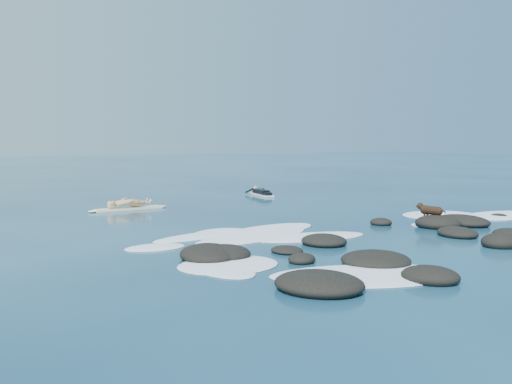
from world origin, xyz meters
TOP-DOWN VIEW (x-y plane):
  - ground at (0.00, 0.00)m, footprint 160.00×160.00m
  - reef_rocks at (0.90, -1.75)m, footprint 13.78×6.68m
  - breaking_foam at (-1.46, 0.04)m, footprint 14.62×8.26m
  - standing_surfer_rig at (-4.15, 8.69)m, footprint 3.00×0.63m
  - paddling_surfer_rig at (2.86, 10.73)m, footprint 1.01×2.22m
  - dog at (2.20, 0.29)m, footprint 0.33×1.07m

SIDE VIEW (x-z plane):
  - ground at x=0.00m, z-range 0.00..0.00m
  - breaking_foam at x=-1.46m, z-range -0.05..0.07m
  - reef_rocks at x=0.90m, z-range -0.20..0.41m
  - paddling_surfer_rig at x=2.86m, z-range -0.06..0.32m
  - dog at x=2.20m, z-range 0.11..0.79m
  - standing_surfer_rig at x=-4.15m, z-range -0.18..1.53m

